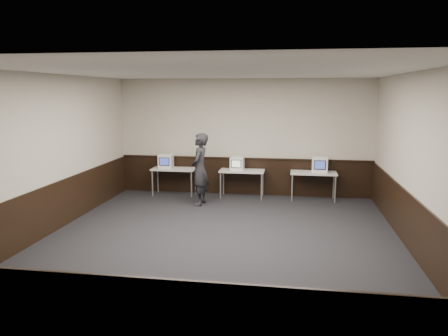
{
  "coord_description": "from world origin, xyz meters",
  "views": [
    {
      "loc": [
        1.33,
        -7.93,
        2.84
      ],
      "look_at": [
        -0.18,
        1.6,
        1.15
      ],
      "focal_mm": 35.0,
      "sensor_mm": 36.0,
      "label": 1
    }
  ],
  "objects_px": {
    "desk_left": "(174,171)",
    "emac_center": "(237,163)",
    "desk_center": "(242,173)",
    "person": "(200,169)",
    "desk_right": "(314,175)",
    "emac_left": "(166,161)",
    "emac_right": "(320,164)"
  },
  "relations": [
    {
      "from": "desk_right",
      "to": "person",
      "type": "bearing_deg",
      "value": -161.66
    },
    {
      "from": "desk_center",
      "to": "desk_right",
      "type": "distance_m",
      "value": 1.9
    },
    {
      "from": "desk_left",
      "to": "emac_center",
      "type": "xyz_separation_m",
      "value": [
        1.76,
        0.02,
        0.25
      ]
    },
    {
      "from": "desk_right",
      "to": "emac_right",
      "type": "xyz_separation_m",
      "value": [
        0.16,
        0.03,
        0.28
      ]
    },
    {
      "from": "desk_left",
      "to": "emac_center",
      "type": "distance_m",
      "value": 1.78
    },
    {
      "from": "desk_center",
      "to": "emac_left",
      "type": "distance_m",
      "value": 2.15
    },
    {
      "from": "emac_right",
      "to": "emac_left",
      "type": "bearing_deg",
      "value": -176.14
    },
    {
      "from": "desk_center",
      "to": "emac_left",
      "type": "relative_size",
      "value": 2.79
    },
    {
      "from": "person",
      "to": "desk_right",
      "type": "bearing_deg",
      "value": 111.4
    },
    {
      "from": "emac_left",
      "to": "emac_center",
      "type": "relative_size",
      "value": 1.09
    },
    {
      "from": "desk_right",
      "to": "emac_left",
      "type": "distance_m",
      "value": 4.04
    },
    {
      "from": "emac_center",
      "to": "person",
      "type": "relative_size",
      "value": 0.22
    },
    {
      "from": "emac_left",
      "to": "person",
      "type": "distance_m",
      "value": 1.52
    },
    {
      "from": "desk_left",
      "to": "desk_center",
      "type": "distance_m",
      "value": 1.9
    },
    {
      "from": "emac_center",
      "to": "emac_right",
      "type": "height_order",
      "value": "emac_right"
    },
    {
      "from": "desk_right",
      "to": "emac_center",
      "type": "distance_m",
      "value": 2.05
    },
    {
      "from": "desk_left",
      "to": "emac_left",
      "type": "bearing_deg",
      "value": 174.34
    },
    {
      "from": "desk_center",
      "to": "emac_right",
      "type": "xyz_separation_m",
      "value": [
        2.06,
        0.03,
        0.28
      ]
    },
    {
      "from": "emac_left",
      "to": "emac_center",
      "type": "xyz_separation_m",
      "value": [
        2.0,
        -0.01,
        -0.01
      ]
    },
    {
      "from": "person",
      "to": "emac_right",
      "type": "bearing_deg",
      "value": 111.06
    },
    {
      "from": "desk_right",
      "to": "emac_left",
      "type": "bearing_deg",
      "value": 179.67
    },
    {
      "from": "person",
      "to": "desk_center",
      "type": "bearing_deg",
      "value": 137.67
    },
    {
      "from": "emac_center",
      "to": "desk_right",
      "type": "bearing_deg",
      "value": 0.66
    },
    {
      "from": "desk_center",
      "to": "desk_left",
      "type": "bearing_deg",
      "value": 180.0
    },
    {
      "from": "desk_left",
      "to": "desk_right",
      "type": "xyz_separation_m",
      "value": [
        3.8,
        0.0,
        0.0
      ]
    },
    {
      "from": "desk_left",
      "to": "person",
      "type": "height_order",
      "value": "person"
    },
    {
      "from": "desk_center",
      "to": "person",
      "type": "height_order",
      "value": "person"
    },
    {
      "from": "desk_center",
      "to": "person",
      "type": "xyz_separation_m",
      "value": [
        -0.96,
        -0.95,
        0.23
      ]
    },
    {
      "from": "person",
      "to": "emac_center",
      "type": "bearing_deg",
      "value": 142.53
    },
    {
      "from": "emac_center",
      "to": "person",
      "type": "xyz_separation_m",
      "value": [
        -0.83,
        -0.97,
        -0.02
      ]
    },
    {
      "from": "desk_right",
      "to": "emac_right",
      "type": "distance_m",
      "value": 0.32
    },
    {
      "from": "emac_left",
      "to": "emac_right",
      "type": "height_order",
      "value": "emac_right"
    }
  ]
}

